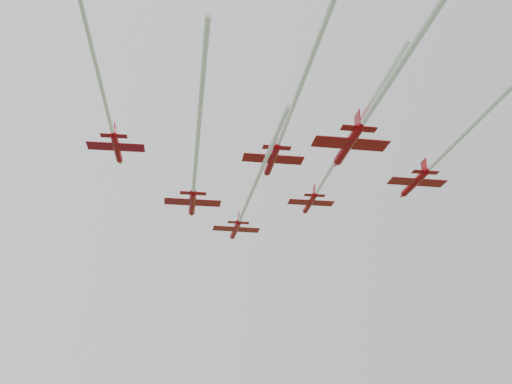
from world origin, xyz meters
name	(u,v)px	position (x,y,z in m)	size (l,w,h in m)	color
jet_lead	(245,208)	(-2.69, 6.58, 51.85)	(16.66, 49.17, 2.63)	#9F020B
jet_row2_left	(195,173)	(-16.17, -5.73, 50.53)	(18.67, 49.35, 2.71)	#9F020B
jet_row2_right	(328,174)	(4.17, -9.16, 53.04)	(17.78, 48.35, 2.37)	#9F020B
jet_row3_left	(103,93)	(-31.90, -17.57, 52.77)	(20.29, 52.11, 2.36)	#9F020B
jet_row3_mid	(287,122)	(-9.81, -21.75, 52.23)	(17.48, 47.45, 2.61)	#9F020B
jet_row3_right	(449,149)	(10.83, -27.81, 50.19)	(17.03, 47.16, 2.53)	#9F020B
jet_row4_right	(391,80)	(-5.92, -37.23, 50.08)	(20.83, 58.98, 2.91)	#9F020B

